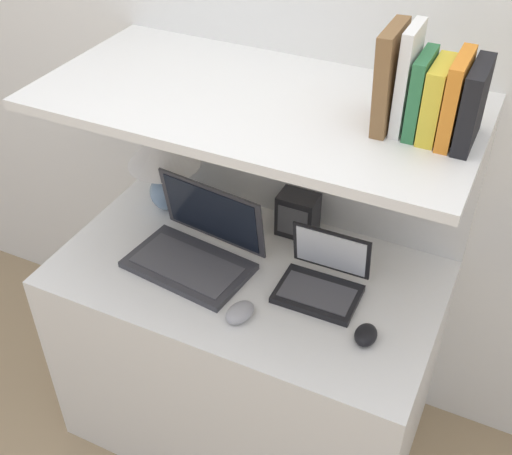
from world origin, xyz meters
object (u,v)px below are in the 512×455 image
(second_mouse, at_px, (366,335))
(book_brown, at_px, (390,78))
(laptop_large, at_px, (196,248))
(table_lamp, at_px, (163,154))
(computer_mouse, at_px, (240,312))
(book_orange, at_px, (455,99))
(router_box, at_px, (298,214))
(book_white, at_px, (407,79))
(book_black, at_px, (473,105))
(book_yellow, at_px, (437,100))
(laptop_small, at_px, (322,280))
(book_green, at_px, (420,94))

(second_mouse, distance_m, book_brown, 0.70)
(second_mouse, bearing_deg, laptop_large, 170.90)
(laptop_large, height_order, book_brown, book_brown)
(table_lamp, distance_m, book_brown, 0.89)
(computer_mouse, height_order, book_orange, book_orange)
(computer_mouse, bearing_deg, book_brown, 42.45)
(router_box, bearing_deg, book_white, -29.07)
(router_box, relative_size, book_black, 0.78)
(laptop_large, bearing_deg, second_mouse, -9.10)
(book_yellow, xyz_separation_m, book_brown, (-0.12, 0.00, 0.03))
(laptop_large, bearing_deg, book_black, 7.15)
(computer_mouse, relative_size, book_white, 0.44)
(laptop_small, height_order, second_mouse, laptop_small)
(router_box, bearing_deg, laptop_large, -130.63)
(laptop_large, xyz_separation_m, book_orange, (0.67, 0.09, 0.62))
(laptop_small, xyz_separation_m, computer_mouse, (-0.17, -0.21, -0.02))
(second_mouse, xyz_separation_m, book_white, (-0.03, 0.18, 0.67))
(laptop_large, relative_size, book_brown, 1.66)
(table_lamp, xyz_separation_m, book_white, (0.79, -0.12, 0.48))
(computer_mouse, xyz_separation_m, second_mouse, (0.35, 0.07, 0.00))
(router_box, bearing_deg, table_lamp, -172.42)
(laptop_large, bearing_deg, book_brown, 9.86)
(table_lamp, bearing_deg, book_yellow, -7.80)
(router_box, height_order, book_yellow, book_yellow)
(book_black, bearing_deg, router_box, 159.50)
(book_orange, xyz_separation_m, book_white, (-0.12, 0.00, 0.03))
(laptop_large, distance_m, book_orange, 0.92)
(book_orange, bearing_deg, laptop_large, -172.41)
(laptop_small, bearing_deg, book_orange, 9.86)
(router_box, bearing_deg, computer_mouse, -89.41)
(laptop_small, distance_m, book_black, 0.70)
(laptop_small, bearing_deg, book_white, 17.14)
(book_green, relative_size, book_white, 0.77)
(laptop_small, relative_size, book_green, 1.25)
(book_black, bearing_deg, table_lamp, 172.88)
(router_box, xyz_separation_m, book_green, (0.36, -0.18, 0.59))
(second_mouse, height_order, book_black, book_black)
(second_mouse, distance_m, book_orange, 0.68)
(laptop_large, bearing_deg, table_lamp, 138.32)
(laptop_large, height_order, computer_mouse, laptop_large)
(laptop_small, distance_m, book_orange, 0.68)
(book_white, bearing_deg, computer_mouse, -141.42)
(router_box, bearing_deg, book_yellow, -24.31)
(book_yellow, relative_size, book_green, 0.93)
(router_box, height_order, book_brown, book_brown)
(laptop_small, height_order, book_yellow, book_yellow)
(table_lamp, bearing_deg, router_box, 7.58)
(laptop_small, distance_m, book_green, 0.65)
(laptop_large, distance_m, computer_mouse, 0.29)
(book_green, bearing_deg, laptop_small, -165.97)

